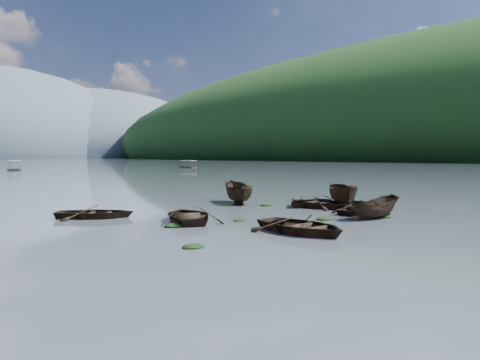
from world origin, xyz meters
TOP-DOWN VIEW (x-y plane):
  - ground_plane at (0.00, 0.00)m, footprint 2400.00×2400.00m
  - right_hill_far at (460.00, 220.00)m, footprint 520.00×1200.00m
  - haze_mtn_d at (320.00, 900.00)m, footprint 520.00×520.00m
  - rowboat_0 at (-4.35, 1.77)m, footprint 3.66×5.11m
  - rowboat_1 at (-6.45, 8.62)m, footprint 5.23×5.96m
  - rowboat_2 at (2.84, 2.66)m, footprint 4.03×1.56m
  - rowboat_3 at (4.74, 8.72)m, footprint 4.31×5.54m
  - rowboat_4 at (4.39, 4.71)m, footprint 4.63×3.54m
  - rowboat_5 at (7.26, 8.64)m, footprint 4.52×4.89m
  - rowboat_6 at (-10.06, 13.35)m, footprint 5.61×5.30m
  - rowboat_7 at (4.68, 9.81)m, footprint 5.13×4.08m
  - rowboat_8 at (1.93, 14.71)m, footprint 3.89×5.19m
  - weed_clump_0 at (-10.39, 1.96)m, footprint 0.96×0.79m
  - weed_clump_1 at (0.09, 4.19)m, footprint 1.07×0.86m
  - weed_clump_2 at (3.69, 2.63)m, footprint 1.03×0.83m
  - weed_clump_3 at (4.46, 5.87)m, footprint 0.84×0.71m
  - weed_clump_4 at (11.29, 7.80)m, footprint 1.06×0.84m
  - weed_clump_5 at (-8.13, 7.29)m, footprint 1.17×0.94m
  - weed_clump_6 at (-4.06, 6.89)m, footprint 0.83×0.69m
  - weed_clump_7 at (2.51, 11.91)m, footprint 1.06×0.85m
  - pontoon_centre at (8.09, 113.94)m, footprint 4.52×6.73m
  - pontoon_right at (57.45, 110.53)m, footprint 3.65×5.90m

SIDE VIEW (x-z plane):
  - ground_plane at x=0.00m, z-range 0.00..0.00m
  - right_hill_far at x=460.00m, z-range -95.00..95.00m
  - haze_mtn_d at x=320.00m, z-range -110.00..110.00m
  - rowboat_0 at x=-4.35m, z-range -0.53..0.53m
  - rowboat_1 at x=-6.45m, z-range -0.51..0.51m
  - rowboat_2 at x=2.84m, z-range -0.77..0.77m
  - rowboat_3 at x=4.74m, z-range -0.53..0.53m
  - rowboat_4 at x=4.39m, z-range -0.45..0.45m
  - rowboat_5 at x=7.26m, z-range -0.94..0.94m
  - rowboat_6 at x=-10.06m, z-range -0.47..0.47m
  - rowboat_7 at x=4.68m, z-range -0.48..0.48m
  - rowboat_8 at x=1.93m, z-range -0.94..0.94m
  - weed_clump_0 at x=-10.39m, z-range -0.10..0.10m
  - weed_clump_1 at x=0.09m, z-range -0.12..0.12m
  - weed_clump_2 at x=3.69m, z-range -0.11..0.11m
  - weed_clump_3 at x=4.46m, z-range -0.09..0.09m
  - weed_clump_4 at x=11.29m, z-range -0.11..0.11m
  - weed_clump_5 at x=-8.13m, z-range -0.12..0.12m
  - weed_clump_6 at x=-4.06m, z-range -0.09..0.09m
  - weed_clump_7 at x=2.51m, z-range -0.12..0.12m
  - pontoon_centre at x=8.09m, z-range -1.19..1.19m
  - pontoon_right at x=57.45m, z-range -1.05..1.05m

